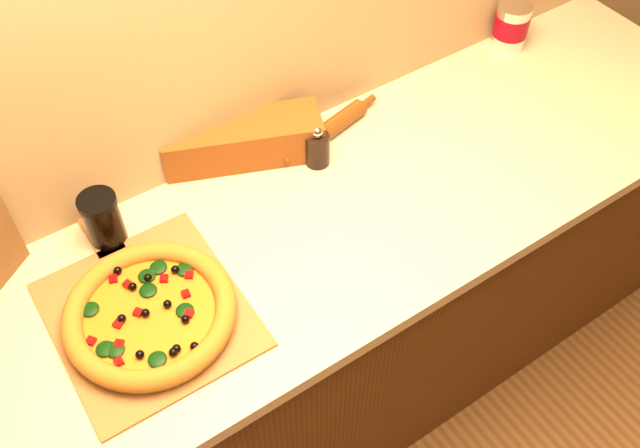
{
  "coord_description": "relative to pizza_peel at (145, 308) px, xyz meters",
  "views": [
    {
      "loc": [
        -0.49,
        0.5,
        2.23
      ],
      "look_at": [
        0.1,
        1.38,
        0.96
      ],
      "focal_mm": 40.0,
      "sensor_mm": 36.0,
      "label": 1
    }
  ],
  "objects": [
    {
      "name": "cabinet",
      "position": [
        0.33,
        -0.0,
        -0.47
      ],
      "size": [
        2.8,
        0.65,
        0.86
      ],
      "primitive_type": "cube",
      "color": "#46290F",
      "rests_on": "ground"
    },
    {
      "name": "countertop",
      "position": [
        0.33,
        -0.0,
        -0.02
      ],
      "size": [
        2.84,
        0.68,
        0.04
      ],
      "primitive_type": "cube",
      "color": "#C3B598",
      "rests_on": "cabinet"
    },
    {
      "name": "pizza_peel",
      "position": [
        0.0,
        0.0,
        0.0
      ],
      "size": [
        0.4,
        0.6,
        0.01
      ],
      "rotation": [
        0.0,
        0.0,
        -0.01
      ],
      "color": "brown",
      "rests_on": "countertop"
    },
    {
      "name": "pizza",
      "position": [
        -0.0,
        -0.04,
        0.03
      ],
      "size": [
        0.37,
        0.37,
        0.05
      ],
      "color": "#AF832B",
      "rests_on": "pizza_peel"
    },
    {
      "name": "pepper_grinder",
      "position": [
        0.57,
        0.17,
        0.05
      ],
      "size": [
        0.06,
        0.06,
        0.12
      ],
      "color": "black",
      "rests_on": "countertop"
    },
    {
      "name": "rolling_pin",
      "position": [
        0.66,
        0.24,
        0.02
      ],
      "size": [
        0.35,
        0.1,
        0.05
      ],
      "rotation": [
        0.0,
        0.0,
        0.22
      ],
      "color": "#512B0D",
      "rests_on": "countertop"
    },
    {
      "name": "coffee_canister",
      "position": [
        1.33,
        0.26,
        0.07
      ],
      "size": [
        0.1,
        0.1,
        0.14
      ],
      "color": "silver",
      "rests_on": "countertop"
    },
    {
      "name": "bread_bag",
      "position": [
        0.42,
        0.3,
        0.05
      ],
      "size": [
        0.43,
        0.28,
        0.11
      ],
      "primitive_type": "cube",
      "rotation": [
        0.0,
        0.0,
        -0.39
      ],
      "color": "brown",
      "rests_on": "countertop"
    },
    {
      "name": "dark_jar",
      "position": [
        0.01,
        0.23,
        0.07
      ],
      "size": [
        0.09,
        0.09,
        0.14
      ],
      "color": "black",
      "rests_on": "countertop"
    }
  ]
}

